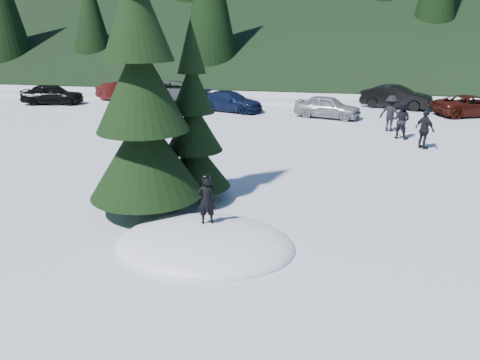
% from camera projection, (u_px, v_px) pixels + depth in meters
% --- Properties ---
extents(ground, '(200.00, 200.00, 0.00)m').
position_uv_depth(ground, '(205.00, 246.00, 11.54)').
color(ground, white).
rests_on(ground, ground).
extents(snow_mound, '(4.48, 3.52, 0.96)m').
position_uv_depth(snow_mound, '(205.00, 246.00, 11.54)').
color(snow_mound, white).
rests_on(snow_mound, ground).
extents(spruce_tall, '(3.20, 3.20, 8.60)m').
position_uv_depth(spruce_tall, '(141.00, 98.00, 12.58)').
color(spruce_tall, black).
rests_on(spruce_tall, ground).
extents(spruce_short, '(2.20, 2.20, 5.37)m').
position_uv_depth(spruce_short, '(194.00, 132.00, 14.08)').
color(spruce_short, black).
rests_on(spruce_short, ground).
extents(child_skier, '(0.51, 0.42, 1.21)m').
position_uv_depth(child_skier, '(206.00, 200.00, 11.49)').
color(child_skier, black).
rests_on(child_skier, snow_mound).
extents(adult_0, '(1.06, 0.97, 1.76)m').
position_uv_depth(adult_0, '(401.00, 120.00, 22.19)').
color(adult_0, black).
rests_on(adult_0, ground).
extents(adult_1, '(0.94, 1.06, 1.72)m').
position_uv_depth(adult_1, '(425.00, 129.00, 20.31)').
color(adult_1, black).
rests_on(adult_1, ground).
extents(adult_2, '(1.35, 1.13, 1.82)m').
position_uv_depth(adult_2, '(391.00, 113.00, 23.70)').
color(adult_2, black).
rests_on(adult_2, ground).
extents(car_0, '(4.30, 2.38, 1.38)m').
position_uv_depth(car_0, '(52.00, 94.00, 31.91)').
color(car_0, black).
rests_on(car_0, ground).
extents(car_1, '(4.21, 2.87, 1.31)m').
position_uv_depth(car_1, '(121.00, 92.00, 33.20)').
color(car_1, '#320B09').
rests_on(car_1, ground).
extents(car_2, '(5.41, 3.29, 1.40)m').
position_uv_depth(car_2, '(176.00, 91.00, 33.44)').
color(car_2, '#52565A').
rests_on(car_2, ground).
extents(car_3, '(4.57, 2.94, 1.23)m').
position_uv_depth(car_3, '(230.00, 101.00, 29.33)').
color(car_3, black).
rests_on(car_3, ground).
extents(car_4, '(4.09, 2.54, 1.30)m').
position_uv_depth(car_4, '(328.00, 107.00, 27.20)').
color(car_4, gray).
rests_on(car_4, ground).
extents(car_5, '(4.71, 2.88, 1.47)m').
position_uv_depth(car_5, '(396.00, 97.00, 30.33)').
color(car_5, black).
rests_on(car_5, ground).
extents(car_6, '(4.85, 3.47, 1.23)m').
position_uv_depth(car_6, '(471.00, 106.00, 27.79)').
color(car_6, '#3A110A').
rests_on(car_6, ground).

